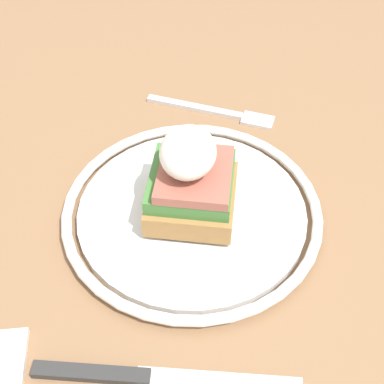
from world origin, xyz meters
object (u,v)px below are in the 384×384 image
(plate, at_px, (192,211))
(sandwich, at_px, (191,179))
(fork, at_px, (216,112))
(knife, at_px, (144,378))

(plate, distance_m, sandwich, 0.04)
(fork, bearing_deg, plate, -3.09)
(sandwich, bearing_deg, plate, 29.89)
(fork, xyz_separation_m, knife, (0.33, -0.02, 0.00))
(sandwich, bearing_deg, fork, 176.44)
(plate, xyz_separation_m, fork, (-0.16, 0.01, -0.01))
(plate, xyz_separation_m, knife, (0.17, -0.02, -0.01))
(sandwich, height_order, fork, sandwich)
(fork, relative_size, knife, 0.74)
(plate, distance_m, knife, 0.17)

